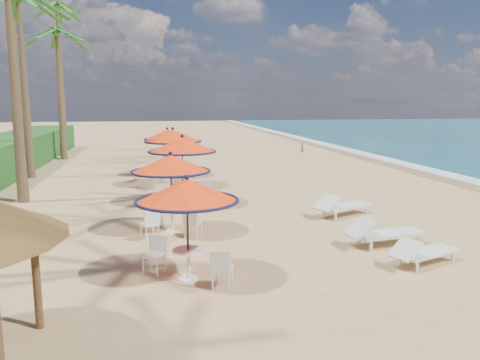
% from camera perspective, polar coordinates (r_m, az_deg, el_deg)
% --- Properties ---
extents(ground, '(160.00, 160.00, 0.00)m').
position_cam_1_polar(ground, '(12.05, 18.26, -9.13)').
color(ground, tan).
rests_on(ground, ground).
extents(foam_strip, '(1.20, 140.00, 0.04)m').
position_cam_1_polar(foam_strip, '(25.22, 25.85, 0.04)').
color(foam_strip, white).
rests_on(foam_strip, ground).
extents(wetsand_band, '(1.40, 140.00, 0.02)m').
position_cam_1_polar(wetsand_band, '(24.70, 24.17, -0.02)').
color(wetsand_band, olive).
rests_on(wetsand_band, ground).
extents(station_0, '(2.18, 2.18, 2.28)m').
position_cam_1_polar(station_0, '(9.80, -6.49, -2.45)').
color(station_0, black).
rests_on(station_0, ground).
extents(station_1, '(2.27, 2.27, 2.37)m').
position_cam_1_polar(station_1, '(13.43, -8.56, 0.77)').
color(station_1, black).
rests_on(station_1, ground).
extents(station_2, '(2.49, 2.63, 2.59)m').
position_cam_1_polar(station_2, '(17.07, -7.07, 3.23)').
color(station_2, black).
rests_on(station_2, ground).
extents(station_3, '(2.54, 2.59, 2.65)m').
position_cam_1_polar(station_3, '(20.86, -8.33, 4.47)').
color(station_3, black).
rests_on(station_3, ground).
extents(station_4, '(2.38, 2.38, 2.48)m').
position_cam_1_polar(station_4, '(23.99, -8.72, 4.82)').
color(station_4, black).
rests_on(station_4, ground).
extents(lounger_near, '(1.95, 1.19, 0.67)m').
position_cam_1_polar(lounger_near, '(11.78, 21.32, -8.16)').
color(lounger_near, white).
rests_on(lounger_near, ground).
extents(lounger_mid, '(2.23, 0.96, 0.77)m').
position_cam_1_polar(lounger_mid, '(12.93, 17.01, -6.11)').
color(lounger_mid, white).
rests_on(lounger_mid, ground).
extents(lounger_far, '(2.24, 1.51, 0.77)m').
position_cam_1_polar(lounger_far, '(15.85, 12.21, -3.04)').
color(lounger_far, white).
rests_on(lounger_far, ground).
extents(palm_3, '(5.00, 5.00, 8.01)m').
position_cam_1_polar(palm_3, '(19.45, -26.45, 19.05)').
color(palm_3, brown).
rests_on(palm_3, ground).
extents(palm_4, '(5.00, 5.00, 8.84)m').
position_cam_1_polar(palm_4, '(25.51, -25.39, 18.41)').
color(palm_4, brown).
rests_on(palm_4, ground).
extents(palm_6, '(5.00, 5.00, 8.32)m').
position_cam_1_polar(palm_6, '(32.84, -21.45, 15.63)').
color(palm_6, brown).
rests_on(palm_6, ground).
extents(palm_7, '(5.00, 5.00, 10.87)m').
position_cam_1_polar(palm_7, '(38.63, -21.39, 18.20)').
color(palm_7, brown).
rests_on(palm_7, ground).
extents(person, '(0.28, 0.36, 0.85)m').
position_cam_1_polar(person, '(34.71, 7.60, 3.99)').
color(person, '#876145').
rests_on(person, ground).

